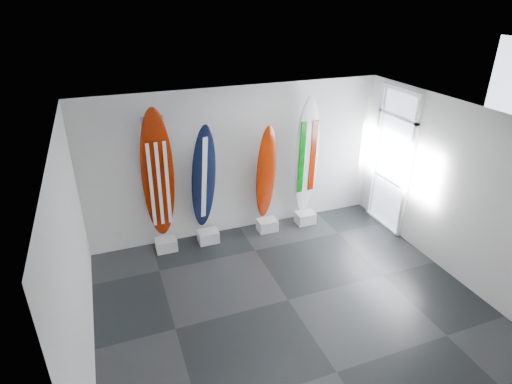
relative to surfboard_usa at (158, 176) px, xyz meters
name	(u,v)px	position (x,y,z in m)	size (l,w,h in m)	color
floor	(288,300)	(1.61, -2.28, -1.54)	(6.00, 6.00, 0.00)	black
ceiling	(296,122)	(1.61, -2.28, 1.46)	(6.00, 6.00, 0.00)	white
wall_back	(238,162)	(1.61, 0.22, -0.04)	(6.00, 6.00, 0.00)	silver
wall_front	(400,338)	(1.61, -4.78, -0.04)	(6.00, 6.00, 0.00)	silver
wall_left	(75,262)	(-1.39, -2.28, -0.04)	(5.00, 5.00, 0.00)	silver
wall_right	(451,190)	(4.61, -2.28, -0.04)	(5.00, 5.00, 0.00)	silver
display_block_usa	(166,244)	(0.00, -0.10, -1.42)	(0.40, 0.30, 0.24)	silver
surfboard_usa	(158,176)	(0.00, 0.00, 0.00)	(0.59, 0.08, 2.60)	#781601
display_block_navy	(208,236)	(0.84, -0.10, -1.42)	(0.40, 0.30, 0.24)	silver
surfboard_navy	(204,179)	(0.84, 0.00, -0.19)	(0.51, 0.08, 2.25)	black
display_block_swiss	(267,225)	(2.12, -0.10, -1.42)	(0.40, 0.30, 0.24)	silver
surfboard_swiss	(266,173)	(2.12, 0.00, -0.27)	(0.47, 0.08, 2.06)	#781601
display_block_italy	(305,218)	(3.01, -0.10, -1.42)	(0.40, 0.30, 0.24)	silver
surfboard_italy	(306,157)	(3.01, 0.00, -0.04)	(0.57, 0.08, 2.52)	white
wall_outlet	(118,235)	(-0.84, 0.20, -1.19)	(0.09, 0.02, 0.13)	silver
glass_door	(392,162)	(4.58, -0.73, -0.11)	(0.12, 1.16, 2.85)	white
balcony	(436,193)	(5.91, -0.73, -1.04)	(2.80, 2.20, 1.20)	slate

